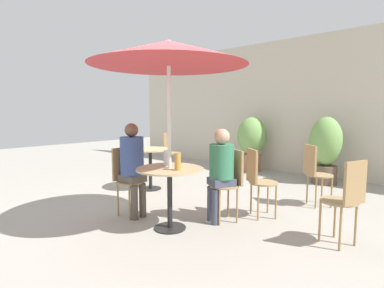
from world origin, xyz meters
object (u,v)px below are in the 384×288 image
(bistro_chair_2, at_px, (347,195))
(bistro_chair_4, at_px, (169,149))
(umbrella, at_px, (168,53))
(bistro_chair_0, at_px, (231,178))
(bistro_chair_3, at_px, (258,176))
(seated_person_1, at_px, (133,161))
(bistro_chair_1, at_px, (126,174))
(beer_glass_0, at_px, (178,162))
(potted_plant_0, at_px, (252,140))
(bistro_chair_5, at_px, (315,169))
(beer_glass_1, at_px, (166,158))
(seated_person_0, at_px, (221,166))
(cafe_table_near, at_px, (169,181))
(potted_plant_1, at_px, (326,147))
(cafe_table_far, at_px, (150,158))

(bistro_chair_2, xyz_separation_m, bistro_chair_4, (-4.05, 1.44, 0.00))
(bistro_chair_2, distance_m, umbrella, 2.40)
(bistro_chair_0, xyz_separation_m, bistro_chair_3, (0.20, 0.33, 0.00))
(bistro_chair_4, distance_m, seated_person_1, 2.86)
(bistro_chair_1, relative_size, beer_glass_0, 4.63)
(seated_person_1, relative_size, potted_plant_0, 0.98)
(bistro_chair_3, height_order, bistro_chair_4, same)
(bistro_chair_5, distance_m, beer_glass_1, 2.23)
(bistro_chair_2, distance_m, seated_person_0, 1.41)
(bistro_chair_2, relative_size, beer_glass_1, 4.87)
(cafe_table_near, bearing_deg, bistro_chair_3, 60.63)
(bistro_chair_2, bearing_deg, bistro_chair_3, -78.98)
(bistro_chair_1, distance_m, bistro_chair_4, 2.78)
(cafe_table_near, xyz_separation_m, bistro_chair_4, (-2.35, 2.28, -0.03))
(cafe_table_near, distance_m, seated_person_1, 0.68)
(cafe_table_near, distance_m, beer_glass_1, 0.30)
(bistro_chair_0, xyz_separation_m, bistro_chair_5, (0.59, 1.30, 0.00))
(bistro_chair_1, height_order, seated_person_1, seated_person_1)
(bistro_chair_1, bearing_deg, potted_plant_1, -23.43)
(cafe_table_near, bearing_deg, beer_glass_0, -9.27)
(cafe_table_far, relative_size, beer_glass_0, 3.88)
(cafe_table_far, xyz_separation_m, bistro_chair_5, (2.55, 0.94, -0.02))
(potted_plant_1, bearing_deg, potted_plant_0, 175.27)
(bistro_chair_4, distance_m, beer_glass_1, 3.13)
(bistro_chair_1, relative_size, seated_person_1, 0.73)
(cafe_table_near, height_order, beer_glass_1, beer_glass_1)
(bistro_chair_0, bearing_deg, cafe_table_near, -90.00)
(bistro_chair_1, relative_size, bistro_chair_4, 1.00)
(cafe_table_near, height_order, bistro_chair_1, bistro_chair_1)
(bistro_chair_2, xyz_separation_m, beer_glass_0, (-1.53, -0.86, 0.28))
(bistro_chair_1, relative_size, potted_plant_1, 0.70)
(seated_person_0, relative_size, seated_person_1, 0.95)
(bistro_chair_0, relative_size, beer_glass_0, 4.63)
(bistro_chair_5, xyz_separation_m, potted_plant_1, (-0.34, 1.56, 0.16))
(cafe_table_near, bearing_deg, bistro_chair_2, 26.31)
(seated_person_0, bearing_deg, cafe_table_near, -90.00)
(cafe_table_far, height_order, bistro_chair_3, bistro_chair_3)
(beer_glass_0, bearing_deg, potted_plant_0, 108.08)
(beer_glass_1, bearing_deg, bistro_chair_5, 59.96)
(beer_glass_0, distance_m, potted_plant_1, 3.62)
(cafe_table_far, bearing_deg, bistro_chair_0, -10.45)
(seated_person_0, height_order, beer_glass_0, seated_person_0)
(beer_glass_1, bearing_deg, bistro_chair_2, 22.30)
(bistro_chair_0, height_order, umbrella, umbrella)
(cafe_table_far, bearing_deg, potted_plant_0, 78.85)
(beer_glass_1, distance_m, potted_plant_0, 3.73)
(seated_person_1, bearing_deg, cafe_table_near, -90.00)
(potted_plant_1, bearing_deg, beer_glass_0, -97.44)
(seated_person_0, height_order, beer_glass_1, seated_person_0)
(bistro_chair_1, xyz_separation_m, bistro_chair_4, (-1.55, 2.30, 0.00))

